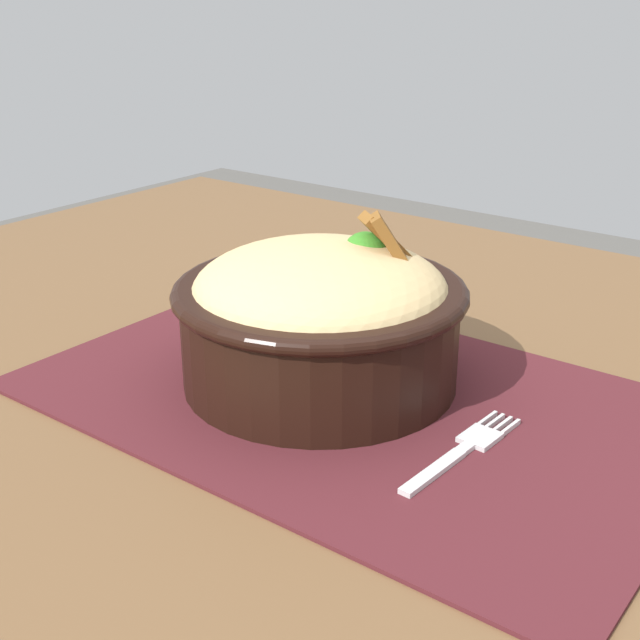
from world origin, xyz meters
name	(u,v)px	position (x,y,z in m)	size (l,w,h in m)	color
table	(341,451)	(0.00, 0.00, 0.66)	(1.21, 0.92, 0.72)	brown
placemat	(352,398)	(0.02, -0.02, 0.72)	(0.47, 0.30, 0.00)	#47191E
bowl	(321,313)	(-0.01, -0.01, 0.77)	(0.22, 0.22, 0.13)	black
fork	(465,449)	(0.12, -0.03, 0.72)	(0.02, 0.13, 0.00)	silver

